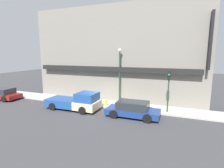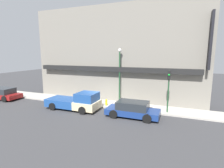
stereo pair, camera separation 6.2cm
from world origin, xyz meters
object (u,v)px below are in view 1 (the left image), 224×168
at_px(fire_hydrant, 106,102).
at_px(traffic_light, 169,84).
at_px(pickup_truck, 76,102).
at_px(street_lamp, 120,70).
at_px(parked_car, 133,109).
at_px(background_car, 3,94).

height_order(fire_hydrant, traffic_light, traffic_light).
height_order(pickup_truck, street_lamp, street_lamp).
bearing_deg(street_lamp, fire_hydrant, -122.06).
bearing_deg(parked_car, fire_hydrant, 149.87).
xyz_separation_m(pickup_truck, parked_car, (5.68, 0.00, -0.10)).
distance_m(background_car, street_lamp, 14.37).
relative_size(pickup_truck, fire_hydrant, 8.08).
relative_size(background_car, traffic_light, 1.08).
height_order(background_car, street_lamp, street_lamp).
distance_m(fire_hydrant, traffic_light, 6.46).
height_order(parked_car, background_car, same).
xyz_separation_m(street_lamp, traffic_light, (5.11, -1.45, -0.97)).
xyz_separation_m(parked_car, traffic_light, (2.75, 1.91, 2.11)).
height_order(pickup_truck, fire_hydrant, pickup_truck).
height_order(pickup_truck, background_car, pickup_truck).
xyz_separation_m(pickup_truck, traffic_light, (8.43, 1.91, 2.01)).
distance_m(pickup_truck, fire_hydrant, 3.06).
distance_m(pickup_truck, parked_car, 5.68).
xyz_separation_m(fire_hydrant, street_lamp, (0.92, 1.48, 3.28)).
distance_m(street_lamp, traffic_light, 5.40).
bearing_deg(fire_hydrant, street_lamp, 57.94).
bearing_deg(traffic_light, pickup_truck, -167.24).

